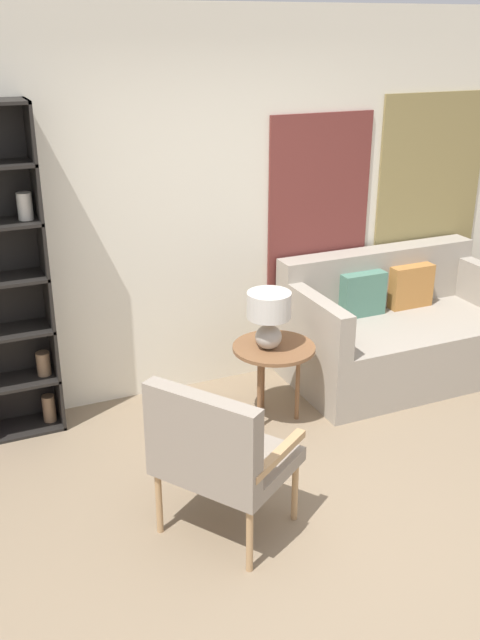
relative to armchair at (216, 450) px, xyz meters
name	(u,v)px	position (x,y,z in m)	size (l,w,h in m)	color
ground_plane	(325,542)	(0.51, -0.28, -0.54)	(14.00, 14.00, 0.00)	#847056
wall_back	(197,210)	(0.57, 1.74, 0.81)	(6.40, 0.08, 2.70)	silver
armchair	(216,450)	(0.00, 0.00, 0.00)	(0.83, 0.85, 0.91)	tan
couch	(396,332)	(2.01, 1.26, -0.19)	(1.69, 0.94, 0.94)	#9E9384
side_table	(274,353)	(0.83, 1.01, -0.04)	(0.56, 0.56, 0.55)	brown
table_lamp	(269,313)	(0.78, 1.00, 0.26)	(0.29, 0.29, 0.40)	#A59E93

